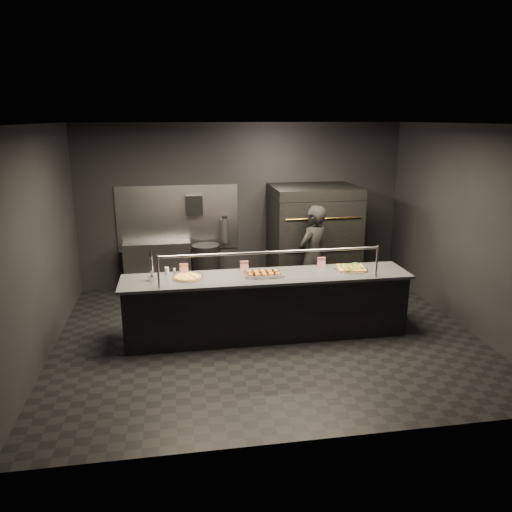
% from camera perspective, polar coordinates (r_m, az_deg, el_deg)
% --- Properties ---
extents(room, '(6.04, 6.00, 3.00)m').
position_cam_1_polar(room, '(6.96, 1.05, 2.41)').
color(room, black).
rests_on(room, ground).
extents(service_counter, '(4.10, 0.78, 1.37)m').
position_cam_1_polar(service_counter, '(7.22, 1.26, -5.67)').
color(service_counter, black).
rests_on(service_counter, ground).
extents(pizza_oven, '(1.50, 1.23, 1.91)m').
position_cam_1_polar(pizza_oven, '(9.11, 6.50, 2.04)').
color(pizza_oven, black).
rests_on(pizza_oven, ground).
extents(prep_shelf, '(1.20, 0.35, 0.90)m').
position_cam_1_polar(prep_shelf, '(9.32, -11.14, -1.13)').
color(prep_shelf, '#99999E').
rests_on(prep_shelf, ground).
extents(towel_dispenser, '(0.30, 0.20, 0.35)m').
position_cam_1_polar(towel_dispenser, '(9.14, -7.08, 5.81)').
color(towel_dispenser, black).
rests_on(towel_dispenser, room).
extents(fire_extinguisher, '(0.14, 0.14, 0.51)m').
position_cam_1_polar(fire_extinguisher, '(9.28, -3.59, 2.96)').
color(fire_extinguisher, '#B2B2B7').
rests_on(fire_extinguisher, room).
extents(beer_tap, '(0.12, 0.18, 0.47)m').
position_cam_1_polar(beer_tap, '(6.96, -11.83, -1.69)').
color(beer_tap, silver).
rests_on(beer_tap, service_counter).
extents(round_pizza, '(0.43, 0.43, 0.03)m').
position_cam_1_polar(round_pizza, '(7.00, -7.81, -2.42)').
color(round_pizza, silver).
rests_on(round_pizza, service_counter).
extents(slider_tray_a, '(0.46, 0.36, 0.07)m').
position_cam_1_polar(slider_tray_a, '(7.06, 0.46, -2.03)').
color(slider_tray_a, silver).
rests_on(slider_tray_a, service_counter).
extents(slider_tray_b, '(0.47, 0.39, 0.07)m').
position_cam_1_polar(slider_tray_b, '(7.05, 1.30, -2.06)').
color(slider_tray_b, silver).
rests_on(slider_tray_b, service_counter).
extents(square_pizza, '(0.50, 0.50, 0.05)m').
position_cam_1_polar(square_pizza, '(7.47, 10.80, -1.37)').
color(square_pizza, silver).
rests_on(square_pizza, service_counter).
extents(condiment_jar, '(0.16, 0.06, 0.10)m').
position_cam_1_polar(condiment_jar, '(7.21, -9.89, -1.70)').
color(condiment_jar, silver).
rests_on(condiment_jar, service_counter).
extents(tent_cards, '(2.16, 0.04, 0.15)m').
position_cam_1_polar(tent_cards, '(7.28, -0.59, -1.08)').
color(tent_cards, white).
rests_on(tent_cards, service_counter).
extents(trash_bin, '(0.51, 0.51, 0.85)m').
position_cam_1_polar(trash_bin, '(9.19, -5.71, -1.31)').
color(trash_bin, black).
rests_on(trash_bin, ground).
extents(worker, '(0.75, 0.71, 1.72)m').
position_cam_1_polar(worker, '(8.28, 6.48, -0.10)').
color(worker, black).
rests_on(worker, ground).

